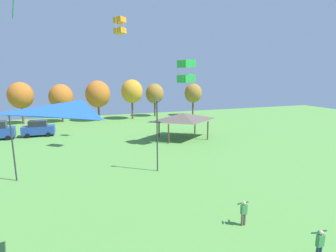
{
  "coord_description": "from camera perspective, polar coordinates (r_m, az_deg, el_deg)",
  "views": [
    {
      "loc": [
        -3.79,
        1.51,
        8.83
      ],
      "look_at": [
        1.46,
        16.03,
        5.79
      ],
      "focal_mm": 28.0,
      "sensor_mm": 36.0,
      "label": 1
    }
  ],
  "objects": [
    {
      "name": "treeline_tree_2",
      "position": [
        52.98,
        -22.25,
        5.86
      ],
      "size": [
        4.35,
        4.35,
        7.11
      ],
      "color": "brown",
      "rests_on": "ground"
    },
    {
      "name": "light_post_1",
      "position": [
        25.12,
        -30.77,
        -3.21
      ],
      "size": [
        0.36,
        0.2,
        5.78
      ],
      "color": "#2D2D33",
      "rests_on": "ground"
    },
    {
      "name": "light_post_0",
      "position": [
        23.72,
        -2.38,
        -1.16
      ],
      "size": [
        0.36,
        0.2,
        6.75
      ],
      "color": "#2D2D33",
      "rests_on": "ground"
    },
    {
      "name": "treeline_tree_3",
      "position": [
        52.21,
        -15.02,
        6.71
      ],
      "size": [
        4.65,
        4.65,
        7.71
      ],
      "color": "brown",
      "rests_on": "ground"
    },
    {
      "name": "kite_flying_7",
      "position": [
        32.05,
        3.98,
        11.83
      ],
      "size": [
        2.08,
        2.04,
        2.75
      ],
      "color": "green"
    },
    {
      "name": "kite_flying_3",
      "position": [
        30.38,
        -10.46,
        20.71
      ],
      "size": [
        1.44,
        1.44,
        1.72
      ],
      "color": "orange"
    },
    {
      "name": "treeline_tree_4",
      "position": [
        52.97,
        -7.86,
        7.46
      ],
      "size": [
        4.23,
        4.23,
        7.87
      ],
      "color": "brown",
      "rests_on": "ground"
    },
    {
      "name": "treeline_tree_5",
      "position": [
        56.21,
        -2.91,
        7.04
      ],
      "size": [
        3.83,
        3.83,
        6.95
      ],
      "color": "brown",
      "rests_on": "ground"
    },
    {
      "name": "park_pavilion",
      "position": [
        36.46,
        3.27,
        2.06
      ],
      "size": [
        7.41,
        5.2,
        3.6
      ],
      "color": "brown",
      "rests_on": "ground"
    },
    {
      "name": "treeline_tree_1",
      "position": [
        53.91,
        -29.42,
        5.81
      ],
      "size": [
        4.31,
        4.31,
        7.54
      ],
      "color": "brown",
      "rests_on": "ground"
    },
    {
      "name": "person_standing_mid_field",
      "position": [
        16.88,
        16.15,
        -17.5
      ],
      "size": [
        0.52,
        0.45,
        1.56
      ],
      "rotation": [
        0.0,
        0.0,
        -0.22
      ],
      "color": "brown",
      "rests_on": "ground"
    },
    {
      "name": "treeline_tree_6",
      "position": [
        57.1,
        5.49,
        7.12
      ],
      "size": [
        3.73,
        3.73,
        6.95
      ],
      "color": "brown",
      "rests_on": "ground"
    },
    {
      "name": "parked_car_second_from_left",
      "position": [
        42.43,
        -26.38,
        -0.47
      ],
      "size": [
        4.42,
        2.14,
        2.31
      ],
      "rotation": [
        0.0,
        0.0,
        -0.03
      ],
      "color": "#234299",
      "rests_on": "ground"
    },
    {
      "name": "kite_flying_2",
      "position": [
        12.0,
        -17.9,
        -0.23
      ],
      "size": [
        4.15,
        3.92,
        0.41
      ],
      "color": "blue"
    },
    {
      "name": "person_standing_near_foreground",
      "position": [
        15.44,
        30.13,
        -21.24
      ],
      "size": [
        0.52,
        0.49,
        1.68
      ],
      "rotation": [
        0.0,
        0.0,
        -0.67
      ],
      "color": "navy",
      "rests_on": "ground"
    }
  ]
}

